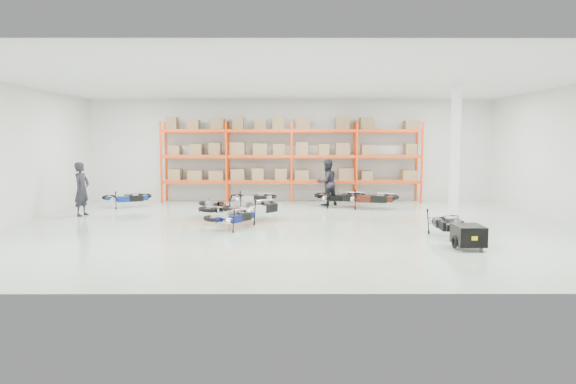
{
  "coord_description": "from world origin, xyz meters",
  "views": [
    {
      "loc": [
        -0.2,
        -15.99,
        2.79
      ],
      "look_at": [
        -0.17,
        0.12,
        1.1
      ],
      "focal_mm": 32.0,
      "sensor_mm": 36.0,
      "label": 1
    }
  ],
  "objects_px": {
    "moto_blue_centre": "(232,214)",
    "moto_touring_right": "(449,219)",
    "person_back": "(327,182)",
    "moto_back_a": "(127,195)",
    "person_left": "(82,189)",
    "moto_back_b": "(253,195)",
    "moto_silver_left": "(256,204)",
    "moto_back_d": "(371,195)",
    "moto_black_far_left": "(214,204)",
    "moto_back_c": "(340,194)",
    "trailer": "(468,235)"
  },
  "relations": [
    {
      "from": "moto_touring_right",
      "to": "moto_back_b",
      "type": "height_order",
      "value": "moto_touring_right"
    },
    {
      "from": "moto_touring_right",
      "to": "moto_back_b",
      "type": "distance_m",
      "value": 8.72
    },
    {
      "from": "moto_back_a",
      "to": "person_back",
      "type": "distance_m",
      "value": 8.16
    },
    {
      "from": "moto_blue_centre",
      "to": "person_back",
      "type": "bearing_deg",
      "value": -85.19
    },
    {
      "from": "moto_back_c",
      "to": "person_left",
      "type": "bearing_deg",
      "value": 108.94
    },
    {
      "from": "moto_blue_centre",
      "to": "moto_back_a",
      "type": "distance_m",
      "value": 6.92
    },
    {
      "from": "moto_black_far_left",
      "to": "moto_back_b",
      "type": "distance_m",
      "value": 3.38
    },
    {
      "from": "person_back",
      "to": "person_left",
      "type": "bearing_deg",
      "value": -11.36
    },
    {
      "from": "moto_back_a",
      "to": "person_left",
      "type": "relative_size",
      "value": 0.86
    },
    {
      "from": "person_left",
      "to": "moto_black_far_left",
      "type": "bearing_deg",
      "value": -87.88
    },
    {
      "from": "trailer",
      "to": "moto_back_a",
      "type": "distance_m",
      "value": 13.55
    },
    {
      "from": "moto_black_far_left",
      "to": "person_left",
      "type": "bearing_deg",
      "value": -18.9
    },
    {
      "from": "moto_blue_centre",
      "to": "moto_touring_right",
      "type": "height_order",
      "value": "moto_touring_right"
    },
    {
      "from": "moto_back_b",
      "to": "person_left",
      "type": "distance_m",
      "value": 6.46
    },
    {
      "from": "moto_back_a",
      "to": "moto_back_c",
      "type": "bearing_deg",
      "value": -109.68
    },
    {
      "from": "moto_back_a",
      "to": "moto_back_d",
      "type": "bearing_deg",
      "value": -112.52
    },
    {
      "from": "moto_back_b",
      "to": "person_left",
      "type": "xyz_separation_m",
      "value": [
        -6.01,
        -2.31,
        0.47
      ]
    },
    {
      "from": "moto_blue_centre",
      "to": "person_left",
      "type": "distance_m",
      "value": 6.38
    },
    {
      "from": "moto_black_far_left",
      "to": "trailer",
      "type": "distance_m",
      "value": 8.56
    },
    {
      "from": "moto_silver_left",
      "to": "person_back",
      "type": "distance_m",
      "value": 5.01
    },
    {
      "from": "moto_blue_centre",
      "to": "moto_black_far_left",
      "type": "relative_size",
      "value": 0.88
    },
    {
      "from": "moto_back_a",
      "to": "person_left",
      "type": "height_order",
      "value": "person_left"
    },
    {
      "from": "moto_back_a",
      "to": "person_back",
      "type": "relative_size",
      "value": 0.87
    },
    {
      "from": "moto_back_a",
      "to": "trailer",
      "type": "bearing_deg",
      "value": -145.47
    },
    {
      "from": "moto_silver_left",
      "to": "trailer",
      "type": "height_order",
      "value": "moto_silver_left"
    },
    {
      "from": "moto_touring_right",
      "to": "moto_back_c",
      "type": "relative_size",
      "value": 0.93
    },
    {
      "from": "moto_blue_centre",
      "to": "moto_back_a",
      "type": "bearing_deg",
      "value": -10.88
    },
    {
      "from": "person_back",
      "to": "moto_back_b",
      "type": "bearing_deg",
      "value": -18.78
    },
    {
      "from": "moto_blue_centre",
      "to": "moto_touring_right",
      "type": "xyz_separation_m",
      "value": [
        6.26,
        -1.25,
        0.03
      ]
    },
    {
      "from": "moto_blue_centre",
      "to": "moto_back_d",
      "type": "height_order",
      "value": "moto_back_d"
    },
    {
      "from": "moto_touring_right",
      "to": "moto_back_d",
      "type": "bearing_deg",
      "value": 104.77
    },
    {
      "from": "moto_back_b",
      "to": "moto_back_d",
      "type": "xyz_separation_m",
      "value": [
        4.7,
        -0.52,
        0.07
      ]
    },
    {
      "from": "moto_black_far_left",
      "to": "moto_touring_right",
      "type": "height_order",
      "value": "moto_black_far_left"
    },
    {
      "from": "moto_back_b",
      "to": "moto_back_c",
      "type": "relative_size",
      "value": 0.9
    },
    {
      "from": "moto_touring_right",
      "to": "moto_back_a",
      "type": "height_order",
      "value": "moto_touring_right"
    },
    {
      "from": "moto_touring_right",
      "to": "person_back",
      "type": "distance_m",
      "value": 7.5
    },
    {
      "from": "person_back",
      "to": "trailer",
      "type": "bearing_deg",
      "value": 80.12
    },
    {
      "from": "person_back",
      "to": "moto_back_d",
      "type": "bearing_deg",
      "value": 118.46
    },
    {
      "from": "moto_blue_centre",
      "to": "person_back",
      "type": "xyz_separation_m",
      "value": [
        3.35,
        5.64,
        0.47
      ]
    },
    {
      "from": "person_left",
      "to": "moto_silver_left",
      "type": "bearing_deg",
      "value": -89.67
    },
    {
      "from": "moto_touring_right",
      "to": "person_back",
      "type": "xyz_separation_m",
      "value": [
        -2.92,
        6.9,
        0.44
      ]
    },
    {
      "from": "moto_back_a",
      "to": "person_left",
      "type": "bearing_deg",
      "value": 136.98
    },
    {
      "from": "moto_silver_left",
      "to": "person_left",
      "type": "xyz_separation_m",
      "value": [
        -6.34,
        1.34,
        0.37
      ]
    },
    {
      "from": "moto_black_far_left",
      "to": "moto_back_d",
      "type": "height_order",
      "value": "moto_back_d"
    },
    {
      "from": "moto_silver_left",
      "to": "person_back",
      "type": "relative_size",
      "value": 1.02
    },
    {
      "from": "moto_silver_left",
      "to": "moto_blue_centre",
      "type": "bearing_deg",
      "value": 109.77
    },
    {
      "from": "moto_black_far_left",
      "to": "moto_back_d",
      "type": "bearing_deg",
      "value": -164.29
    },
    {
      "from": "moto_touring_right",
      "to": "trailer",
      "type": "bearing_deg",
      "value": -87.45
    },
    {
      "from": "trailer",
      "to": "moto_back_a",
      "type": "relative_size",
      "value": 0.86
    },
    {
      "from": "moto_back_d",
      "to": "moto_blue_centre",
      "type": "bearing_deg",
      "value": 151.62
    }
  ]
}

